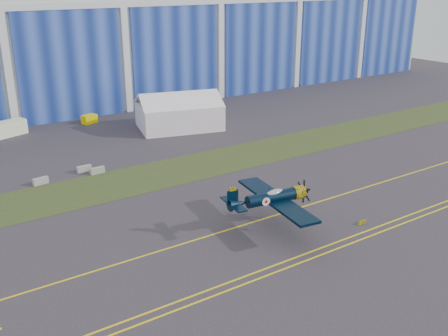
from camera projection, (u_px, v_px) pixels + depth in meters
ground at (131, 234)px, 55.36m from camera, size 260.00×260.00×0.00m
grass_median at (85, 191)px, 66.26m from camera, size 260.00×10.00×0.02m
taxiway_centreline at (153, 253)px, 51.47m from camera, size 200.00×0.20×0.02m
edge_line_near at (204, 300)px, 44.07m from camera, size 80.00×0.20×0.02m
edge_line_far at (198, 294)px, 44.85m from camera, size 80.00×0.20×0.02m
guard_board_right at (362, 222)px, 57.47m from camera, size 1.20×0.15×0.35m
warbird at (271, 198)px, 55.38m from camera, size 12.59×14.48×3.87m
tent at (179, 110)px, 92.72m from camera, size 16.37×13.68×6.59m
shipping_container at (8, 128)px, 88.73m from camera, size 6.25×4.04×2.52m
tug at (89, 119)px, 96.49m from camera, size 2.98×2.31×1.53m
barrier_a at (41, 181)px, 68.27m from camera, size 2.06×0.86×0.90m
barrier_b at (84, 169)px, 72.55m from camera, size 2.01×0.62×0.90m
barrier_c at (97, 171)px, 71.94m from camera, size 2.03×0.71×0.90m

